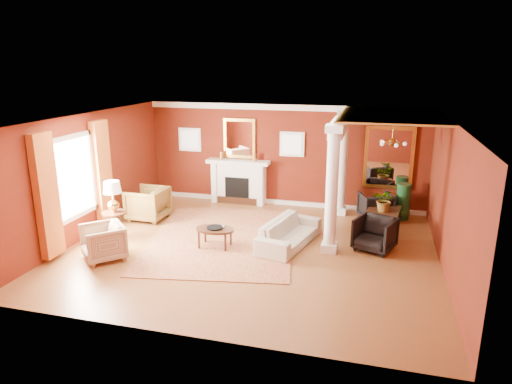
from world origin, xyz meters
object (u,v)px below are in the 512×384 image
(coffee_table, at_px, (215,230))
(dining_table, at_px, (383,216))
(armchair_stripe, at_px, (103,241))
(sofa, at_px, (289,229))
(side_table, at_px, (113,201))
(armchair_leopard, at_px, (148,202))

(coffee_table, relative_size, dining_table, 0.64)
(armchair_stripe, height_order, dining_table, armchair_stripe)
(sofa, height_order, armchair_stripe, armchair_stripe)
(armchair_stripe, xyz_separation_m, dining_table, (5.72, 3.29, -0.03))
(sofa, xyz_separation_m, coffee_table, (-1.59, -0.56, 0.01))
(side_table, xyz_separation_m, dining_table, (6.12, 2.17, -0.54))
(armchair_leopard, height_order, armchair_stripe, armchair_leopard)
(side_table, height_order, dining_table, side_table)
(dining_table, bearing_deg, coffee_table, 127.30)
(armchair_leopard, height_order, coffee_table, armchair_leopard)
(armchair_leopard, relative_size, coffee_table, 1.08)
(sofa, bearing_deg, armchair_stripe, 129.37)
(sofa, distance_m, dining_table, 2.57)
(sofa, distance_m, side_table, 4.13)
(armchair_leopard, bearing_deg, armchair_stripe, 8.56)
(sofa, height_order, side_table, side_table)
(armchair_leopard, xyz_separation_m, side_table, (-0.10, -1.43, 0.45))
(armchair_stripe, bearing_deg, armchair_leopard, 141.14)
(coffee_table, height_order, dining_table, dining_table)
(armchair_stripe, height_order, coffee_table, armchair_stripe)
(armchair_leopard, xyz_separation_m, coffee_table, (2.36, -1.34, -0.07))
(side_table, bearing_deg, dining_table, 19.55)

